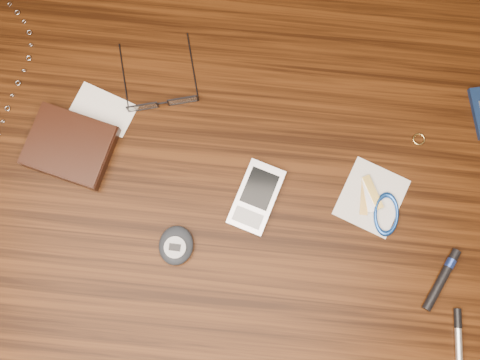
{
  "coord_description": "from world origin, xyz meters",
  "views": [
    {
      "loc": [
        0.1,
        -0.14,
        1.65
      ],
      "look_at": [
        0.08,
        0.02,
        0.76
      ],
      "focal_mm": 45.0,
      "sensor_mm": 36.0,
      "label": 1
    }
  ],
  "objects": [
    {
      "name": "wallet_and_card",
      "position": [
        -0.18,
        0.04,
        0.76
      ],
      "size": [
        0.16,
        0.17,
        0.03
      ],
      "color": "black",
      "rests_on": "desk"
    },
    {
      "name": "notepad_keys",
      "position": [
        0.29,
        -0.0,
        0.75
      ],
      "size": [
        0.12,
        0.12,
        0.01
      ],
      "color": "silver",
      "rests_on": "desk"
    },
    {
      "name": "eyeglasses",
      "position": [
        -0.05,
        0.13,
        0.76
      ],
      "size": [
        0.14,
        0.14,
        0.02
      ],
      "color": "black",
      "rests_on": "desk"
    },
    {
      "name": "gold_ring",
      "position": [
        0.35,
        0.11,
        0.75
      ],
      "size": [
        0.02,
        0.02,
        0.0
      ],
      "primitive_type": "torus",
      "rotation": [
        0.0,
        0.0,
        0.05
      ],
      "color": "tan",
      "rests_on": "desk"
    },
    {
      "name": "pda_phone",
      "position": [
        0.11,
        -0.01,
        0.76
      ],
      "size": [
        0.08,
        0.12,
        0.02
      ],
      "color": "silver",
      "rests_on": "desk"
    },
    {
      "name": "black_blue_pen",
      "position": [
        0.39,
        -0.1,
        0.76
      ],
      "size": [
        0.05,
        0.1,
        0.01
      ],
      "color": "black",
      "rests_on": "desk"
    },
    {
      "name": "pocket_knife",
      "position": [
        0.44,
        0.16,
        0.76
      ],
      "size": [
        0.04,
        0.08,
        0.01
      ],
      "color": "#0D1B3A",
      "rests_on": "desk"
    },
    {
      "name": "pedometer",
      "position": [
        -0.0,
        -0.09,
        0.76
      ],
      "size": [
        0.05,
        0.06,
        0.02
      ],
      "color": "black",
      "rests_on": "desk"
    },
    {
      "name": "silver_pen",
      "position": [
        0.42,
        -0.19,
        0.76
      ],
      "size": [
        0.02,
        0.13,
        0.01
      ],
      "color": "silver",
      "rests_on": "desk"
    },
    {
      "name": "ground",
      "position": [
        0.0,
        0.0,
        0.0
      ],
      "size": [
        3.8,
        3.8,
        0.0
      ],
      "primitive_type": "plane",
      "color": "#472814",
      "rests_on": "ground"
    },
    {
      "name": "desk",
      "position": [
        0.0,
        0.0,
        0.65
      ],
      "size": [
        1.0,
        0.7,
        0.75
      ],
      "color": "#351908",
      "rests_on": "ground"
    }
  ]
}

